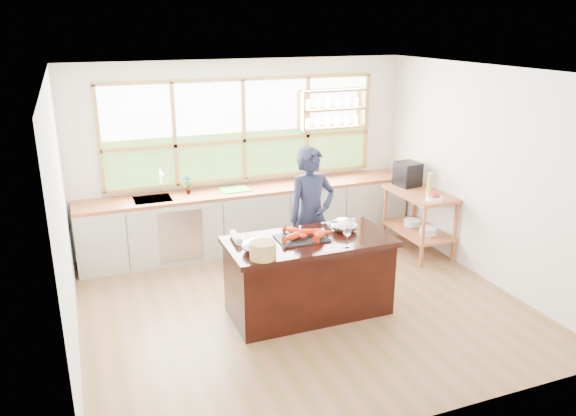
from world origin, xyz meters
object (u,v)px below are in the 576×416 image
island (309,276)px  cook (311,216)px  espresso_machine (408,174)px  wicker_basket (263,250)px

island → cook: 0.92m
espresso_machine → island: bearing=-152.8°
island → espresso_machine: size_ratio=5.29×
island → cook: cook is taller
wicker_basket → island: bearing=26.1°
island → wicker_basket: 0.90m
cook → espresso_machine: cook is taller
island → wicker_basket: wicker_basket is taller
espresso_machine → wicker_basket: (-2.84, -1.77, -0.09)m
island → wicker_basket: bearing=-153.9°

